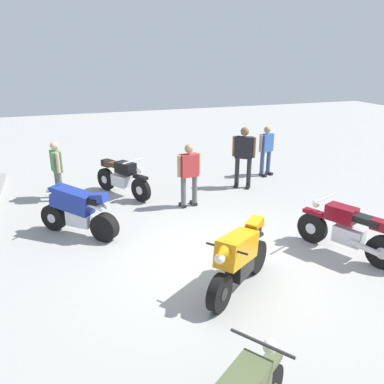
% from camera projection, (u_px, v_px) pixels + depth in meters
% --- Properties ---
extents(ground_plane, '(40.00, 40.00, 0.00)m').
position_uv_depth(ground_plane, '(221.00, 259.00, 7.57)').
color(ground_plane, '#9E9E99').
extents(motorcycle_maroon_cruiser, '(1.95, 1.01, 1.09)m').
position_uv_depth(motorcycle_maroon_cruiser, '(347.00, 230.00, 7.59)').
color(motorcycle_maroon_cruiser, black).
rests_on(motorcycle_maroon_cruiser, ground).
extents(motorcycle_blue_sportbike, '(1.45, 1.58, 1.14)m').
position_uv_depth(motorcycle_blue_sportbike, '(77.00, 209.00, 8.40)').
color(motorcycle_blue_sportbike, black).
rests_on(motorcycle_blue_sportbike, ground).
extents(motorcycle_orange_sportbike, '(1.39, 1.62, 1.14)m').
position_uv_depth(motorcycle_orange_sportbike, '(239.00, 257.00, 6.44)').
color(motorcycle_orange_sportbike, black).
rests_on(motorcycle_orange_sportbike, ground).
extents(motorcycle_black_cruiser, '(1.84, 1.20, 1.09)m').
position_uv_depth(motorcycle_black_cruiser, '(122.00, 177.00, 10.76)').
color(motorcycle_black_cruiser, black).
rests_on(motorcycle_black_cruiser, ground).
extents(person_in_red_shirt, '(0.37, 0.64, 1.64)m').
position_uv_depth(person_in_red_shirt, '(189.00, 172.00, 9.84)').
color(person_in_red_shirt, '#59595B').
rests_on(person_in_red_shirt, ground).
extents(person_in_blue_shirt, '(0.44, 0.61, 1.58)m').
position_uv_depth(person_in_blue_shirt, '(266.00, 148.00, 12.41)').
color(person_in_blue_shirt, '#384772').
rests_on(person_in_blue_shirt, ground).
extents(person_in_green_shirt, '(0.62, 0.37, 1.57)m').
position_uv_depth(person_in_green_shirt, '(57.00, 168.00, 10.38)').
color(person_in_green_shirt, '#59595B').
rests_on(person_in_green_shirt, ground).
extents(person_in_black_shirt, '(0.52, 0.60, 1.77)m').
position_uv_depth(person_in_black_shirt, '(244.00, 153.00, 11.25)').
color(person_in_black_shirt, '#262628').
rests_on(person_in_black_shirt, ground).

